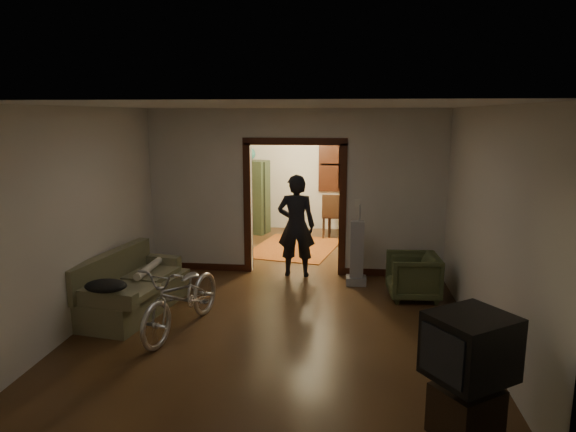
# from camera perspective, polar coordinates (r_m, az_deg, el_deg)

# --- Properties ---
(floor) EXTENTS (5.00, 8.50, 0.01)m
(floor) POSITION_cam_1_polar(r_m,az_deg,el_deg) (8.30, 0.23, -7.75)
(floor) COLOR #311D0F
(floor) RESTS_ON ground
(ceiling) EXTENTS (5.00, 8.50, 0.01)m
(ceiling) POSITION_cam_1_polar(r_m,az_deg,el_deg) (7.84, 0.25, 11.97)
(ceiling) COLOR white
(ceiling) RESTS_ON floor
(wall_back) EXTENTS (5.00, 0.02, 2.80)m
(wall_back) POSITION_cam_1_polar(r_m,az_deg,el_deg) (12.15, 2.42, 5.08)
(wall_back) COLOR beige
(wall_back) RESTS_ON floor
(wall_left) EXTENTS (0.02, 8.50, 2.80)m
(wall_left) POSITION_cam_1_polar(r_m,az_deg,el_deg) (8.58, -16.60, 2.06)
(wall_left) COLOR beige
(wall_left) RESTS_ON floor
(wall_right) EXTENTS (0.02, 8.50, 2.80)m
(wall_right) POSITION_cam_1_polar(r_m,az_deg,el_deg) (8.08, 18.17, 1.42)
(wall_right) COLOR beige
(wall_right) RESTS_ON floor
(partition_wall) EXTENTS (5.00, 0.14, 2.80)m
(partition_wall) POSITION_cam_1_polar(r_m,az_deg,el_deg) (8.69, 0.78, 2.63)
(partition_wall) COLOR beige
(partition_wall) RESTS_ON floor
(door_casing) EXTENTS (1.74, 0.20, 2.32)m
(door_casing) POSITION_cam_1_polar(r_m,az_deg,el_deg) (8.74, 0.77, 0.69)
(door_casing) COLOR black
(door_casing) RESTS_ON floor
(far_window) EXTENTS (0.98, 0.06, 1.28)m
(far_window) POSITION_cam_1_polar(r_m,az_deg,el_deg) (12.06, 5.74, 5.71)
(far_window) COLOR black
(far_window) RESTS_ON wall_back
(chandelier) EXTENTS (0.24, 0.24, 0.24)m
(chandelier) POSITION_cam_1_polar(r_m,az_deg,el_deg) (10.34, 1.76, 9.29)
(chandelier) COLOR #FFE0A5
(chandelier) RESTS_ON ceiling
(light_switch) EXTENTS (0.08, 0.01, 0.12)m
(light_switch) POSITION_cam_1_polar(r_m,az_deg,el_deg) (8.60, 7.71, 1.43)
(light_switch) COLOR silver
(light_switch) RESTS_ON partition_wall
(sofa) EXTENTS (1.09, 1.91, 0.83)m
(sofa) POSITION_cam_1_polar(r_m,az_deg,el_deg) (7.46, -16.76, -7.09)
(sofa) COLOR brown
(sofa) RESTS_ON floor
(rolled_paper) EXTENTS (0.11, 0.84, 0.11)m
(rolled_paper) POSITION_cam_1_polar(r_m,az_deg,el_deg) (7.65, -15.24, -5.64)
(rolled_paper) COLOR beige
(rolled_paper) RESTS_ON sofa
(jacket) EXTENTS (0.51, 0.38, 0.15)m
(jacket) POSITION_cam_1_polar(r_m,az_deg,el_deg) (6.57, -19.59, -7.32)
(jacket) COLOR black
(jacket) RESTS_ON sofa
(bicycle) EXTENTS (0.98, 1.82, 0.91)m
(bicycle) POSITION_cam_1_polar(r_m,az_deg,el_deg) (6.65, -11.62, -8.73)
(bicycle) COLOR silver
(bicycle) RESTS_ON floor
(armchair) EXTENTS (0.78, 0.76, 0.67)m
(armchair) POSITION_cam_1_polar(r_m,az_deg,el_deg) (7.89, 13.70, -6.51)
(armchair) COLOR #3E4627
(armchair) RESTS_ON floor
(tv_stand) EXTENTS (0.66, 0.65, 0.45)m
(tv_stand) POSITION_cam_1_polar(r_m,az_deg,el_deg) (4.89, 19.14, -19.82)
(tv_stand) COLOR black
(tv_stand) RESTS_ON floor
(crt_tv) EXTENTS (0.84, 0.83, 0.54)m
(crt_tv) POSITION_cam_1_polar(r_m,az_deg,el_deg) (4.62, 19.62, -13.48)
(crt_tv) COLOR black
(crt_tv) RESTS_ON tv_stand
(vacuum) EXTENTS (0.38, 0.33, 1.05)m
(vacuum) POSITION_cam_1_polar(r_m,az_deg,el_deg) (8.28, 7.65, -4.09)
(vacuum) COLOR gray
(vacuum) RESTS_ON floor
(person) EXTENTS (0.64, 0.43, 1.73)m
(person) POSITION_cam_1_polar(r_m,az_deg,el_deg) (8.60, 0.91, -1.08)
(person) COLOR black
(person) RESTS_ON floor
(oriental_rug) EXTENTS (1.97, 2.35, 0.02)m
(oriental_rug) POSITION_cam_1_polar(r_m,az_deg,el_deg) (10.55, 0.76, -3.54)
(oriental_rug) COLOR maroon
(oriental_rug) RESTS_ON floor
(locker) EXTENTS (0.94, 0.70, 1.68)m
(locker) POSITION_cam_1_polar(r_m,az_deg,el_deg) (11.83, -4.28, 2.15)
(locker) COLOR #26321E
(locker) RESTS_ON floor
(globe) EXTENTS (0.29, 0.29, 0.29)m
(globe) POSITION_cam_1_polar(r_m,az_deg,el_deg) (11.71, -4.36, 7.49)
(globe) COLOR #1E5972
(globe) RESTS_ON locker
(desk) EXTENTS (1.10, 0.79, 0.73)m
(desk) POSITION_cam_1_polar(r_m,az_deg,el_deg) (11.58, 6.84, -0.46)
(desk) COLOR black
(desk) RESTS_ON floor
(desk_chair) EXTENTS (0.52, 0.52, 0.99)m
(desk_chair) POSITION_cam_1_polar(r_m,az_deg,el_deg) (11.40, 4.93, 0.05)
(desk_chair) COLOR black
(desk_chair) RESTS_ON floor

